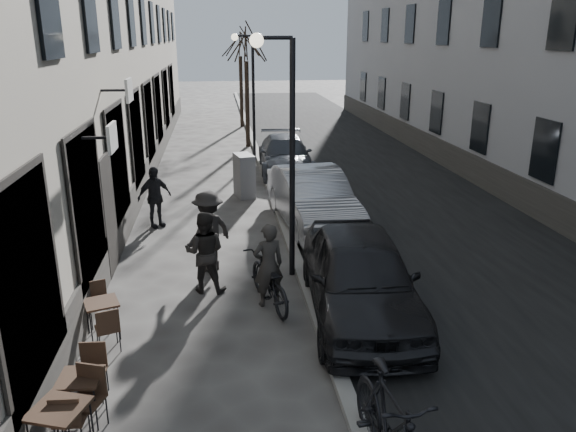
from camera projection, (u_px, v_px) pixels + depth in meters
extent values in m
cube|color=black|center=(355.00, 168.00, 22.32)|extent=(7.30, 60.00, 0.00)
cube|color=gray|center=(263.00, 169.00, 21.87)|extent=(0.25, 60.00, 0.12)
cylinder|color=black|center=(292.00, 164.00, 11.65)|extent=(0.12, 0.12, 5.00)
cylinder|color=black|center=(275.00, 38.00, 10.84)|extent=(0.70, 0.08, 0.08)
sphere|color=#FFF2CC|center=(257.00, 40.00, 10.81)|extent=(0.28, 0.28, 0.28)
cylinder|color=black|center=(254.00, 100.00, 22.98)|extent=(0.12, 0.12, 5.00)
cylinder|color=black|center=(244.00, 36.00, 22.16)|extent=(0.70, 0.08, 0.08)
sphere|color=#FFF2CC|center=(235.00, 37.00, 22.14)|extent=(0.28, 0.28, 0.28)
cylinder|color=black|center=(247.00, 105.00, 25.96)|extent=(0.20, 0.20, 3.90)
cylinder|color=black|center=(241.00, 92.00, 31.63)|extent=(0.20, 0.20, 3.90)
cube|color=#312216|center=(58.00, 409.00, 6.80)|extent=(0.79, 0.79, 0.04)
cylinder|color=black|center=(56.00, 419.00, 7.21)|extent=(0.02, 0.02, 0.72)
cylinder|color=black|center=(92.00, 424.00, 7.10)|extent=(0.02, 0.02, 0.72)
cube|color=#312216|center=(80.00, 378.00, 7.53)|extent=(0.59, 0.59, 0.04)
cylinder|color=black|center=(60.00, 411.00, 7.40)|extent=(0.02, 0.02, 0.65)
cylinder|color=black|center=(96.00, 410.00, 7.43)|extent=(0.02, 0.02, 0.65)
cylinder|color=black|center=(70.00, 390.00, 7.85)|extent=(0.02, 0.02, 0.65)
cylinder|color=black|center=(104.00, 388.00, 7.88)|extent=(0.02, 0.02, 0.65)
cube|color=#312216|center=(101.00, 303.00, 9.67)|extent=(0.70, 0.70, 0.04)
cylinder|color=black|center=(91.00, 329.00, 9.48)|extent=(0.02, 0.02, 0.64)
cylinder|color=black|center=(119.00, 323.00, 9.68)|extent=(0.02, 0.02, 0.64)
cylinder|color=black|center=(88.00, 317.00, 9.88)|extent=(0.02, 0.02, 0.64)
cylinder|color=black|center=(114.00, 312.00, 10.07)|extent=(0.02, 0.02, 0.64)
cube|color=slate|center=(244.00, 176.00, 18.18)|extent=(0.70, 1.02, 1.39)
imported|color=black|center=(269.00, 281.00, 10.88)|extent=(1.14, 2.05, 1.02)
imported|color=#2B2825|center=(268.00, 265.00, 10.78)|extent=(0.69, 0.54, 1.67)
imported|color=black|center=(205.00, 252.00, 11.37)|extent=(0.94, 0.80, 1.71)
imported|color=black|center=(209.00, 231.00, 12.38)|extent=(1.34, 1.29, 1.83)
imported|color=black|center=(155.00, 197.00, 15.25)|extent=(1.05, 0.89, 1.69)
imported|color=black|center=(360.00, 276.00, 10.37)|extent=(2.24, 4.87, 1.62)
imported|color=#9A9DA3|center=(313.00, 198.00, 15.33)|extent=(2.13, 4.91, 1.57)
imported|color=#35383E|center=(285.00, 155.00, 21.31)|extent=(2.09, 4.79, 1.37)
imported|color=black|center=(390.00, 428.00, 6.56)|extent=(0.84, 2.30, 1.35)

